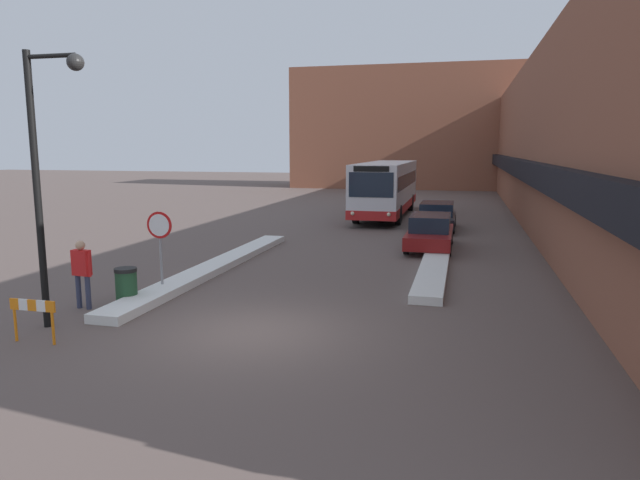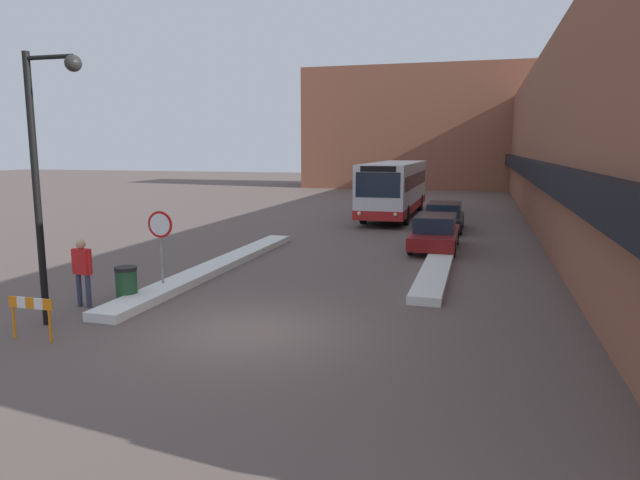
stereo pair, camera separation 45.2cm
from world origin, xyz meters
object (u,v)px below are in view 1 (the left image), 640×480
Objects in this scene: parked_car_front at (430,232)px; trash_bin at (126,285)px; parked_car_back at (437,216)px; construction_barricade at (33,312)px; city_bus at (386,187)px; pedestrian at (82,268)px; stop_sign at (160,234)px; street_lamp at (46,159)px.

trash_bin is at bearing -125.24° from parked_car_front.
parked_car_back is 20.81m from construction_barricade.
city_bus reaches higher than pedestrian.
pedestrian is at bearing -126.08° from parked_car_front.
parked_car_front is at bearing -73.21° from city_bus.
city_bus is 5.10× the size of stop_sign.
stop_sign is 2.37m from pedestrian.
trash_bin is 3.28m from construction_barricade.
pedestrian is (-1.09, -2.01, -0.62)m from stop_sign.
parked_car_front is at bearing -90.00° from parked_car_back.
pedestrian is 1.61× the size of construction_barricade.
city_bus reaches higher than construction_barricade.
parked_car_front is 13.75m from pedestrian.
city_bus is at bearing 80.21° from construction_barricade.
trash_bin is 0.86× the size of construction_barricade.
construction_barricade is at bearing -76.87° from street_lamp.
street_lamp is 6.48× the size of trash_bin.
construction_barricade is (0.24, -1.02, -3.16)m from street_lamp.
street_lamp reaches higher than stop_sign.
stop_sign reaches higher than parked_car_back.
pedestrian is at bearing -136.19° from trash_bin.
parked_car_front is 12.70m from trash_bin.
trash_bin is (0.77, 0.74, -0.58)m from pedestrian.
construction_barricade is at bearing -99.79° from city_bus.
street_lamp reaches higher than parked_car_back.
parked_car_front is 2.61× the size of pedestrian.
parked_car_back reaches higher than construction_barricade.
parked_car_front reaches higher than parked_car_back.
pedestrian is at bearing 104.75° from construction_barricade.
construction_barricade is (-4.20, -24.34, -1.09)m from city_bus.
parked_car_front is at bearing 52.38° from stop_sign.
construction_barricade is at bearing -110.91° from parked_car_back.
pedestrian is 2.65m from construction_barricade.
construction_barricade is at bearing -95.29° from stop_sign.
stop_sign reaches higher than pedestrian.
parked_car_back is at bearing -56.61° from city_bus.
street_lamp is 3.18m from pedestrian.
stop_sign is (-3.78, -19.80, -0.08)m from city_bus.
street_lamp is at bearing 103.13° from construction_barricade.
construction_barricade is (0.67, -2.53, -0.40)m from pedestrian.
stop_sign is 4.18m from street_lamp.
trash_bin is (-0.32, -1.28, -1.20)m from stop_sign.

